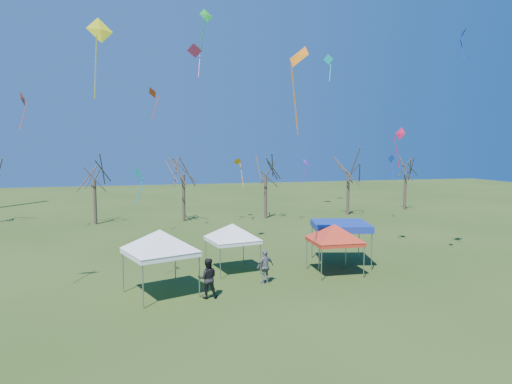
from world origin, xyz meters
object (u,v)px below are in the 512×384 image
at_px(tree_3, 266,160).
at_px(tent_red, 335,228).
at_px(tree_4, 349,159).
at_px(tent_blue, 341,226).
at_px(tent_white_west, 160,234).
at_px(tree_2, 183,158).
at_px(person_dark, 208,278).
at_px(tree_1, 94,164).
at_px(tree_5, 406,161).
at_px(tent_white_mid, 232,227).
at_px(person_grey, 265,267).

relative_size(tree_3, tent_red, 2.08).
height_order(tree_4, tent_blue, tree_4).
height_order(tent_white_west, tent_blue, tent_white_west).
distance_m(tree_2, person_dark, 24.48).
bearing_deg(tree_1, tent_red, -55.59).
height_order(tree_4, tree_5, tree_4).
distance_m(tent_white_west, tent_white_mid, 5.49).
height_order(tent_blue, person_dark, tent_blue).
height_order(tent_white_west, tent_red, tent_white_west).
height_order(tree_2, person_grey, tree_2).
distance_m(tree_2, tent_white_mid, 19.82).
bearing_deg(tent_white_west, tent_white_mid, 37.26).
bearing_deg(tent_blue, tent_white_west, -163.85).
distance_m(tree_3, person_dark, 25.96).
xyz_separation_m(tree_2, tent_white_mid, (0.86, -19.47, -3.61)).
height_order(tent_white_mid, person_dark, tent_white_mid).
bearing_deg(person_grey, tent_red, 168.55).
relative_size(tree_1, tree_5, 1.01).
relative_size(tree_2, tent_white_mid, 2.21).
bearing_deg(tent_white_mid, tree_2, 92.54).
xyz_separation_m(tree_1, tent_white_west, (4.90, -23.05, -2.71)).
distance_m(tree_4, tent_blue, 21.87).
xyz_separation_m(tree_3, tree_4, (9.32, -0.04, -0.02)).
height_order(tent_white_west, tent_white_mid, tent_white_west).
relative_size(tree_3, person_grey, 4.30).
height_order(tree_1, tree_5, tree_1).
relative_size(tree_1, person_dark, 3.83).
distance_m(tree_3, person_grey, 23.39).
xyz_separation_m(tree_5, tent_blue, (-18.30, -21.20, -3.30)).
xyz_separation_m(tree_5, person_dark, (-27.39, -25.55, -4.74)).
xyz_separation_m(tree_3, tent_white_west, (-11.89, -22.45, -3.00)).
height_order(tent_white_west, person_grey, tent_white_west).
bearing_deg(tent_white_mid, tree_3, 68.50).
distance_m(tent_red, person_grey, 4.83).
bearing_deg(tree_4, person_dark, -129.00).
relative_size(tree_2, tent_blue, 2.01).
height_order(tree_3, person_grey, tree_3).
bearing_deg(tree_3, person_grey, -106.08).
height_order(tent_red, person_grey, tent_red).
xyz_separation_m(tree_2, tree_4, (17.72, -0.38, -0.23)).
distance_m(tree_5, person_dark, 37.76).
xyz_separation_m(tree_2, tent_white_west, (-3.49, -22.78, -3.21)).
bearing_deg(tree_2, tent_blue, -68.25).
bearing_deg(person_dark, tent_blue, -148.68).
relative_size(tent_white_mid, tent_blue, 0.91).
height_order(tree_1, tent_red, tree_1).
bearing_deg(person_grey, person_dark, 4.09).
distance_m(tree_3, tree_5, 17.81).
height_order(tree_1, tree_2, tree_2).
height_order(tree_1, person_grey, tree_1).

